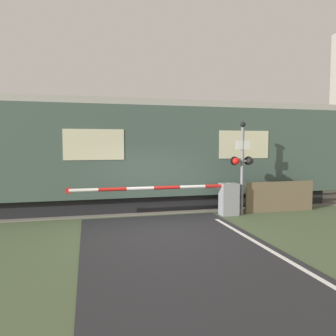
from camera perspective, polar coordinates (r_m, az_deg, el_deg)
ground_plane at (r=9.32m, az=-0.79°, el=-11.05°), size 80.00×80.00×0.00m
track_bed at (r=12.99m, az=-4.66°, el=-6.61°), size 36.00×3.20×0.13m
train at (r=12.61m, az=-12.88°, el=2.30°), size 19.76×2.98×4.03m
crossing_barrier at (r=11.34m, az=8.34°, el=-5.03°), size 5.70×0.44×1.13m
signal_post at (r=11.54m, az=12.83°, el=0.99°), size 0.82×0.26×3.21m
roadside_fence at (r=12.60m, az=18.90°, el=-4.73°), size 2.70×0.06×1.10m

